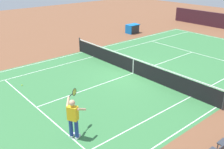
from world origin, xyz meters
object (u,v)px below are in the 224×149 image
Objects in this scene: tennis_net at (133,66)px; equipment_cart_tarped at (133,29)px; tennis_ball at (22,85)px; tennis_player_near at (73,117)px.

tennis_net reaches higher than equipment_cart_tarped.
tennis_ball is 14.02m from equipment_cart_tarped.
tennis_net is 6.56m from tennis_ball.
tennis_net is at bearing 45.39° from equipment_cart_tarped.
tennis_player_near is (6.29, 3.10, 0.44)m from tennis_net.
tennis_player_near is 1.36× the size of equipment_cart_tarped.
tennis_net is 6.89× the size of tennis_player_near.
tennis_ball is (5.95, -2.72, -0.46)m from tennis_net.
tennis_net is at bearing 155.44° from tennis_ball.
tennis_player_near reaches higher than equipment_cart_tarped.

